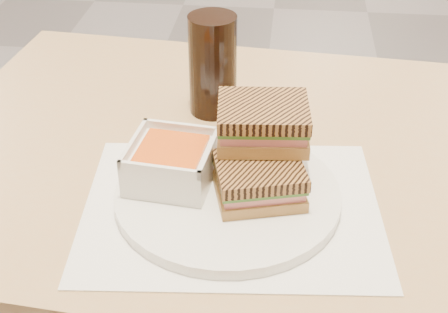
# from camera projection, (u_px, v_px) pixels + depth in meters

# --- Properties ---
(main_table) EXTENTS (1.25, 0.80, 0.75)m
(main_table) POSITION_uv_depth(u_px,v_px,m) (319.00, 216.00, 0.98)
(main_table) COLOR tan
(main_table) RESTS_ON ground
(tray_liner) EXTENTS (0.41, 0.33, 0.00)m
(tray_liner) POSITION_uv_depth(u_px,v_px,m) (232.00, 208.00, 0.81)
(tray_liner) COLOR white
(tray_liner) RESTS_ON main_table
(plate) EXTENTS (0.30, 0.30, 0.02)m
(plate) POSITION_uv_depth(u_px,v_px,m) (228.00, 195.00, 0.82)
(plate) COLOR white
(plate) RESTS_ON tray_liner
(soup_bowl) EXTENTS (0.12, 0.12, 0.06)m
(soup_bowl) POSITION_uv_depth(u_px,v_px,m) (172.00, 164.00, 0.82)
(soup_bowl) COLOR white
(soup_bowl) RESTS_ON plate
(panini_lower) EXTENTS (0.13, 0.12, 0.05)m
(panini_lower) POSITION_uv_depth(u_px,v_px,m) (259.00, 181.00, 0.80)
(panini_lower) COLOR #A77F45
(panini_lower) RESTS_ON plate
(panini_upper) EXTENTS (0.12, 0.11, 0.05)m
(panini_upper) POSITION_uv_depth(u_px,v_px,m) (263.00, 122.00, 0.81)
(panini_upper) COLOR #A77F45
(panini_upper) RESTS_ON panini_lower
(cola_glass) EXTENTS (0.08, 0.08, 0.16)m
(cola_glass) POSITION_uv_depth(u_px,v_px,m) (213.00, 65.00, 0.98)
(cola_glass) COLOR black
(cola_glass) RESTS_ON main_table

